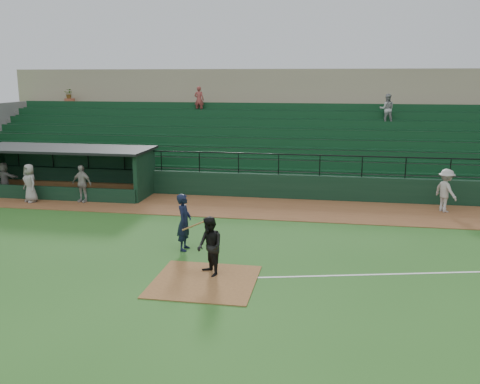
# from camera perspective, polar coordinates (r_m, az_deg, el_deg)

# --- Properties ---
(ground) EXTENTS (90.00, 90.00, 0.00)m
(ground) POSITION_cam_1_polar(r_m,az_deg,el_deg) (16.54, -3.06, -8.45)
(ground) COLOR #25561C
(ground) RESTS_ON ground
(warning_track) EXTENTS (40.00, 4.00, 0.03)m
(warning_track) POSITION_cam_1_polar(r_m,az_deg,el_deg) (24.04, 1.25, -1.70)
(warning_track) COLOR brown
(warning_track) RESTS_ON ground
(home_plate_dirt) EXTENTS (3.00, 3.00, 0.03)m
(home_plate_dirt) POSITION_cam_1_polar(r_m,az_deg,el_deg) (15.63, -3.90, -9.68)
(home_plate_dirt) COLOR brown
(home_plate_dirt) RESTS_ON ground
(foul_line) EXTENTS (17.49, 4.44, 0.01)m
(foul_line) POSITION_cam_1_polar(r_m,az_deg,el_deg) (17.83, 24.10, -7.97)
(foul_line) COLOR white
(foul_line) RESTS_ON ground
(stadium_structure) EXTENTS (38.00, 13.08, 6.40)m
(stadium_structure) POSITION_cam_1_polar(r_m,az_deg,el_deg) (31.90, 3.62, 5.97)
(stadium_structure) COLOR black
(stadium_structure) RESTS_ON ground
(dugout) EXTENTS (8.90, 3.20, 2.42)m
(dugout) POSITION_cam_1_polar(r_m,az_deg,el_deg) (28.33, -18.12, 2.57)
(dugout) COLOR black
(dugout) RESTS_ON ground
(batter_at_plate) EXTENTS (1.03, 0.73, 1.99)m
(batter_at_plate) POSITION_cam_1_polar(r_m,az_deg,el_deg) (18.15, -6.10, -3.29)
(batter_at_plate) COLOR black
(batter_at_plate) RESTS_ON ground
(umpire) EXTENTS (1.09, 1.12, 1.82)m
(umpire) POSITION_cam_1_polar(r_m,az_deg,el_deg) (15.80, -3.32, -5.96)
(umpire) COLOR black
(umpire) RESTS_ON ground
(runner) EXTENTS (1.23, 1.43, 1.92)m
(runner) POSITION_cam_1_polar(r_m,az_deg,el_deg) (24.77, 21.53, 0.15)
(runner) COLOR #AAA59F
(runner) RESTS_ON warning_track
(dugout_player_a) EXTENTS (1.11, 0.63, 1.79)m
(dugout_player_a) POSITION_cam_1_polar(r_m,az_deg,el_deg) (26.00, -16.87, 0.89)
(dugout_player_a) COLOR #AAA59F
(dugout_player_a) RESTS_ON warning_track
(dugout_player_b) EXTENTS (1.07, 0.97, 1.83)m
(dugout_player_b) POSITION_cam_1_polar(r_m,az_deg,el_deg) (26.80, -21.93, 0.91)
(dugout_player_b) COLOR gray
(dugout_player_b) RESTS_ON warning_track
(dugout_player_c) EXTENTS (1.54, 0.74, 1.59)m
(dugout_player_c) POSITION_cam_1_polar(r_m,az_deg,el_deg) (29.42, -24.29, 1.43)
(dugout_player_c) COLOR #9A9690
(dugout_player_c) RESTS_ON warning_track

